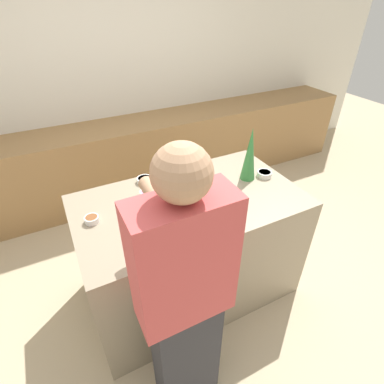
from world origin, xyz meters
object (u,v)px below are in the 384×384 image
Objects in this scene: candy_bowl_center_rear at (183,173)px; candy_bowl_behind_tray at (145,180)px; candy_bowl_far_right at (264,174)px; mug at (149,217)px; candy_bowl_far_left at (203,168)px; person at (184,301)px; baking_tray at (202,208)px; candy_bowl_near_tray_right at (149,193)px; candy_bowl_beside_tree at (189,182)px; gingerbread_house at (203,196)px; candy_bowl_near_tray_left at (92,219)px; decorative_tree at (250,154)px.

candy_bowl_center_rear is 0.90× the size of candy_bowl_behind_tray.
mug is (-1.00, -0.13, 0.03)m from candy_bowl_far_right.
person is (-0.64, -1.00, -0.06)m from candy_bowl_far_left.
candy_bowl_far_left is (0.17, -0.01, 0.01)m from candy_bowl_center_rear.
person is at bearing -93.63° from mug.
person reaches higher than baking_tray.
candy_bowl_near_tray_right is 1.23× the size of mug.
candy_bowl_beside_tree is 0.60m from candy_bowl_far_right.
person is (-0.14, -0.87, -0.06)m from candy_bowl_near_tray_right.
gingerbread_house is 1.84× the size of candy_bowl_near_tray_right.
candy_bowl_beside_tree is at bearing 7.71° from candy_bowl_near_tray_left.
person is at bearing -122.92° from candy_bowl_far_left.
decorative_tree reaches higher than mug.
baking_tray is 1.85× the size of gingerbread_house.
baking_tray is 0.54m from candy_bowl_behind_tray.
gingerbread_house reaches higher than mug.
candy_bowl_far_right is (0.59, -0.14, -0.01)m from candy_bowl_beside_tree.
candy_bowl_center_rear is 0.17m from candy_bowl_far_left.
candy_bowl_near_tray_right is 0.19m from candy_bowl_behind_tray.
candy_bowl_near_tray_right is at bearing 170.23° from candy_bowl_far_right.
candy_bowl_far_left is (0.51, 0.13, 0.01)m from candy_bowl_near_tray_right.
candy_bowl_far_right is 1.01m from mug.
candy_bowl_near_tray_left is 0.05× the size of person.
candy_bowl_near_tray_right is 0.30m from mug.
candy_bowl_near_tray_right is 1.08× the size of candy_bowl_far_left.
baking_tray is at bearing -2.34° from mug.
baking_tray is 3.74× the size of candy_bowl_far_right.
candy_bowl_far_right is at bearing 7.23° from mug.
candy_bowl_near_tray_left is (-1.18, 0.01, -0.19)m from decorative_tree.
gingerbread_house is 2.54× the size of candy_bowl_near_tray_left.
candy_bowl_center_rear is 1.16× the size of candy_bowl_beside_tree.
candy_bowl_center_rear reaches higher than candy_bowl_far_right.
baking_tray is 4.00× the size of candy_bowl_center_rear.
decorative_tree is 3.64× the size of candy_bowl_far_right.
candy_bowl_near_tray_left is (-0.42, -0.11, -0.00)m from candy_bowl_near_tray_right.
decorative_tree is at bearing 10.76° from mug.
candy_bowl_far_right is at bearing -13.85° from candy_bowl_beside_tree.
candy_bowl_far_right is at bearing -15.39° from decorative_tree.
person is (-0.04, -0.59, -0.08)m from mug.
candy_bowl_beside_tree is at bearing 166.15° from candy_bowl_far_right.
person reaches higher than candy_bowl_behind_tray.
candy_bowl_center_rear is at bearing 82.19° from gingerbread_house.
candy_bowl_behind_tray is 1.29× the size of candy_bowl_beside_tree.
candy_bowl_beside_tree is 1.01× the size of candy_bowl_near_tray_left.
candy_bowl_far_left is 1.19m from person.
candy_bowl_near_tray_right is at bearing 132.52° from gingerbread_house.
person is at bearing -117.66° from candy_bowl_beside_tree.
gingerbread_house is 0.13× the size of person.
candy_bowl_far_right is 1.32m from candy_bowl_near_tray_left.
candy_bowl_far_left reaches higher than candy_bowl_near_tray_left.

